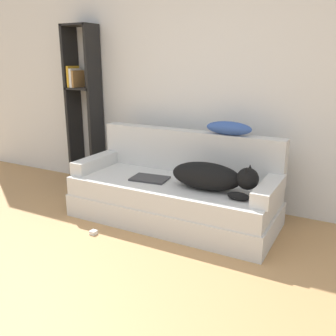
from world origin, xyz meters
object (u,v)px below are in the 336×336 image
(couch, at_px, (173,201))
(dog, at_px, (212,177))
(laptop, at_px, (150,179))
(bookshelf, at_px, (83,100))
(throw_pillow, at_px, (229,128))
(power_adapter, at_px, (94,232))

(couch, xyz_separation_m, dog, (0.42, -0.07, 0.33))
(laptop, bearing_deg, bookshelf, 148.79)
(couch, relative_size, bookshelf, 1.04)
(couch, xyz_separation_m, throw_pillow, (0.42, 0.33, 0.69))
(couch, bearing_deg, bookshelf, 160.92)
(dog, bearing_deg, throw_pillow, 90.73)
(laptop, xyz_separation_m, bookshelf, (-1.28, 0.59, 0.62))
(laptop, relative_size, power_adapter, 6.57)
(couch, distance_m, laptop, 0.31)
(throw_pillow, height_order, power_adapter, throw_pillow)
(couch, distance_m, bookshelf, 1.78)
(throw_pillow, relative_size, bookshelf, 0.23)
(dog, bearing_deg, couch, 170.78)
(laptop, bearing_deg, throw_pillow, 26.19)
(dog, relative_size, throw_pillow, 1.78)
(bookshelf, bearing_deg, couch, -19.08)
(couch, height_order, throw_pillow, throw_pillow)
(couch, distance_m, power_adapter, 0.80)
(power_adapter, bearing_deg, couch, 51.70)
(dog, relative_size, power_adapter, 14.01)
(dog, distance_m, laptop, 0.64)
(dog, xyz_separation_m, bookshelf, (-1.91, 0.58, 0.51))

